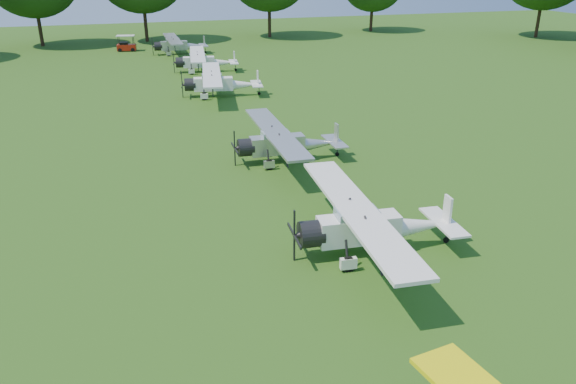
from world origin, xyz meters
name	(u,v)px	position (x,y,z in m)	size (l,w,h in m)	color
ground	(305,220)	(0.00, 0.00, 0.00)	(160.00, 160.00, 0.00)	#274B12
tree_belt	(394,18)	(3.57, 0.16, 8.03)	(137.36, 130.27, 14.52)	black
aircraft_3	(371,223)	(1.40, -3.33, 1.17)	(6.39, 10.18, 2.00)	white
aircraft_4	(285,141)	(1.39, 7.31, 1.11)	(6.05, 9.62, 1.90)	silver
aircraft_5	(219,82)	(0.93, 23.38, 1.16)	(6.39, 10.12, 1.99)	white
aircraft_6	(204,60)	(1.44, 33.81, 1.12)	(6.17, 9.79, 1.92)	white
aircraft_7	(178,44)	(0.47, 45.18, 1.13)	(6.18, 9.81, 1.94)	silver
golf_cart	(126,46)	(-5.06, 49.29, 0.60)	(2.27, 1.60, 1.79)	#9F1A0B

